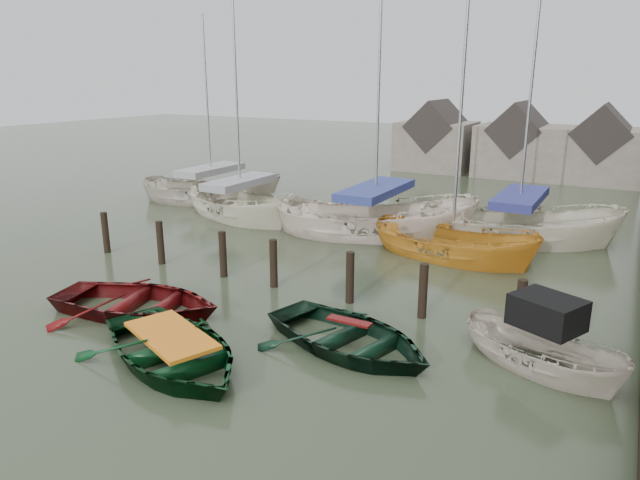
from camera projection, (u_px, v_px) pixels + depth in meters
The scene contains 12 objects.
ground at pixel (246, 336), 13.16m from camera, with size 120.00×120.00×0.00m, color #2F3723.
mooring_pilings at pixel (276, 271), 16.07m from camera, with size 13.72×0.22×1.80m.
far_sheds at pixel (515, 144), 34.09m from camera, with size 14.00×4.08×4.39m.
rowboat_red at pixel (138, 313), 14.43m from camera, with size 3.15×4.41×0.91m, color #530B0C.
rowboat_green at pixel (173, 364), 11.86m from camera, with size 3.16×4.43×0.92m, color black.
rowboat_dkgreen at pixel (349, 349), 12.54m from camera, with size 2.98×4.17×0.86m, color black.
motorboat at pixel (540, 362), 11.70m from camera, with size 3.89×2.77×2.19m.
sailboat_a at pixel (241, 216), 24.18m from camera, with size 7.09×4.52×12.01m.
sailboat_b at pixel (375, 233), 21.54m from camera, with size 8.08×5.37×12.99m.
sailboat_c at pixel (451, 257), 18.89m from camera, with size 6.15×3.21×9.95m.
sailboat_d at pixel (516, 240), 20.72m from camera, with size 7.43×4.04×12.50m.
sailboat_e at pixel (212, 200), 27.28m from camera, with size 7.12×5.04×9.73m.
Camera 1 is at (7.36, -9.68, 5.77)m, focal length 32.00 mm.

